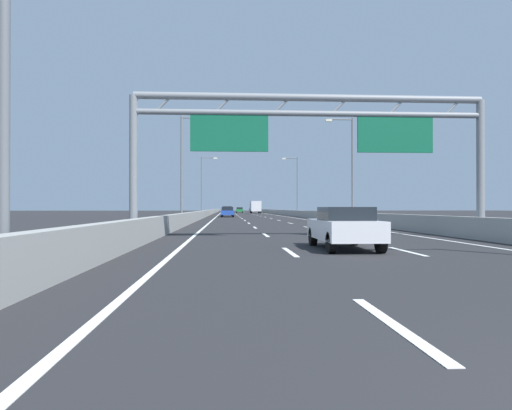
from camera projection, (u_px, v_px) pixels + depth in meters
name	position (u px, v px, depth m)	size (l,w,h in m)	color
ground_plane	(244.00, 214.00, 101.90)	(260.00, 260.00, 0.00)	#262628
lane_dash_left_0	(394.00, 325.00, 5.48)	(0.16, 3.00, 0.01)	white
lane_dash_left_1	(290.00, 252.00, 14.46)	(0.16, 3.00, 0.01)	white
lane_dash_left_2	(266.00, 235.00, 23.44)	(0.16, 3.00, 0.01)	white
lane_dash_left_3	(255.00, 228.00, 32.42)	(0.16, 3.00, 0.01)	white
lane_dash_left_4	(249.00, 223.00, 41.41)	(0.16, 3.00, 0.01)	white
lane_dash_left_5	(245.00, 220.00, 50.39)	(0.16, 3.00, 0.01)	white
lane_dash_left_6	(242.00, 219.00, 59.37)	(0.16, 3.00, 0.01)	white
lane_dash_left_7	(240.00, 217.00, 68.36)	(0.16, 3.00, 0.01)	white
lane_dash_left_8	(239.00, 216.00, 77.34)	(0.16, 3.00, 0.01)	white
lane_dash_left_9	(237.00, 215.00, 86.32)	(0.16, 3.00, 0.01)	white
lane_dash_left_10	(236.00, 214.00, 95.31)	(0.16, 3.00, 0.01)	white
lane_dash_left_11	(235.00, 214.00, 104.29)	(0.16, 3.00, 0.01)	white
lane_dash_left_12	(235.00, 213.00, 113.27)	(0.16, 3.00, 0.01)	white
lane_dash_left_13	(234.00, 213.00, 122.25)	(0.16, 3.00, 0.01)	white
lane_dash_left_14	(234.00, 213.00, 131.24)	(0.16, 3.00, 0.01)	white
lane_dash_left_15	(233.00, 212.00, 140.22)	(0.16, 3.00, 0.01)	white
lane_dash_left_16	(233.00, 212.00, 149.20)	(0.16, 3.00, 0.01)	white
lane_dash_left_17	(232.00, 212.00, 158.19)	(0.16, 3.00, 0.01)	white
lane_dash_right_1	(407.00, 251.00, 14.68)	(0.16, 3.00, 0.01)	white
lane_dash_right_2	(338.00, 235.00, 23.66)	(0.16, 3.00, 0.01)	white
lane_dash_right_3	(308.00, 227.00, 32.64)	(0.16, 3.00, 0.01)	white
lane_dash_right_4	(290.00, 223.00, 41.63)	(0.16, 3.00, 0.01)	white
lane_dash_right_5	(279.00, 220.00, 50.61)	(0.16, 3.00, 0.01)	white
lane_dash_right_6	(271.00, 219.00, 59.59)	(0.16, 3.00, 0.01)	white
lane_dash_right_7	(265.00, 217.00, 68.58)	(0.16, 3.00, 0.01)	white
lane_dash_right_8	(261.00, 216.00, 77.56)	(0.16, 3.00, 0.01)	white
lane_dash_right_9	(257.00, 215.00, 86.54)	(0.16, 3.00, 0.01)	white
lane_dash_right_10	(254.00, 214.00, 95.53)	(0.16, 3.00, 0.01)	white
lane_dash_right_11	(252.00, 214.00, 104.51)	(0.16, 3.00, 0.01)	white
lane_dash_right_12	(250.00, 213.00, 113.49)	(0.16, 3.00, 0.01)	white
lane_dash_right_13	(248.00, 213.00, 122.47)	(0.16, 3.00, 0.01)	white
lane_dash_right_14	(247.00, 213.00, 131.46)	(0.16, 3.00, 0.01)	white
lane_dash_right_15	(245.00, 212.00, 140.44)	(0.16, 3.00, 0.01)	white
lane_dash_right_16	(244.00, 212.00, 149.42)	(0.16, 3.00, 0.01)	white
lane_dash_right_17	(243.00, 212.00, 158.41)	(0.16, 3.00, 0.01)	white
edge_line_left	(218.00, 215.00, 89.61)	(0.16, 176.00, 0.01)	white
edge_line_right	(274.00, 215.00, 90.25)	(0.16, 176.00, 0.01)	white
barrier_left	(213.00, 212.00, 111.47)	(0.45, 220.00, 0.95)	#9E9E99
barrier_right	(272.00, 211.00, 112.31)	(0.45, 220.00, 0.95)	#9E9E99
sign_gantry	(311.00, 129.00, 21.12)	(15.79, 0.36, 6.36)	gray
streetlamp_left_mid	(184.00, 162.00, 42.52)	(2.58, 0.28, 9.50)	slate
streetlamp_right_mid	(350.00, 163.00, 43.43)	(2.58, 0.28, 9.50)	slate
streetlamp_left_far	(203.00, 182.00, 76.40)	(2.58, 0.28, 9.50)	slate
streetlamp_right_far	(296.00, 183.00, 77.31)	(2.58, 0.28, 9.50)	slate
green_car	(239.00, 210.00, 130.54)	(1.86, 4.12, 1.49)	#1E7A38
blue_car	(227.00, 212.00, 69.20)	(1.87, 4.38, 1.44)	#2347AD
white_car	(344.00, 227.00, 15.57)	(1.70, 4.10, 1.37)	silver
orange_car	(227.00, 211.00, 76.80)	(1.73, 4.39, 1.58)	orange
box_truck	(255.00, 207.00, 118.97)	(2.45, 7.92, 2.98)	#194799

